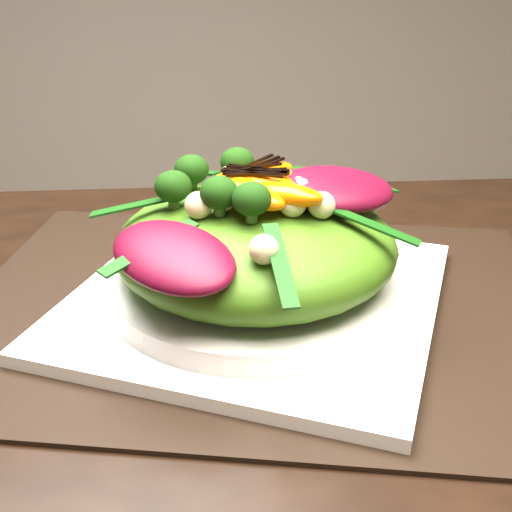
{
  "coord_description": "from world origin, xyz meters",
  "views": [
    {
      "loc": [
        0.16,
        -0.34,
        1.03
      ],
      "look_at": [
        0.2,
        0.15,
        0.8
      ],
      "focal_mm": 48.0,
      "sensor_mm": 36.0,
      "label": 1
    }
  ],
  "objects": [
    {
      "name": "lettuce_mound",
      "position": [
        0.2,
        0.15,
        0.81
      ],
      "size": [
        0.25,
        0.25,
        0.08
      ],
      "primitive_type": "ellipsoid",
      "rotation": [
        0.0,
        0.0,
        -0.16
      ],
      "color": "#406A13",
      "rests_on": "salad_bowl"
    },
    {
      "name": "macadamia_nut",
      "position": [
        0.22,
        0.12,
        0.85
      ],
      "size": [
        0.03,
        0.03,
        0.02
      ],
      "primitive_type": "sphere",
      "rotation": [
        0.0,
        0.0,
        -0.32
      ],
      "color": "#C9B28E",
      "rests_on": "lettuce_mound"
    },
    {
      "name": "plate_base",
      "position": [
        0.2,
        0.15,
        0.76
      ],
      "size": [
        0.37,
        0.37,
        0.01
      ],
      "primitive_type": "cube",
      "rotation": [
        0.0,
        0.0,
        -0.4
      ],
      "color": "white",
      "rests_on": "placemat"
    },
    {
      "name": "placemat",
      "position": [
        0.2,
        0.15,
        0.75
      ],
      "size": [
        0.54,
        0.45,
        0.0
      ],
      "primitive_type": "cube",
      "rotation": [
        0.0,
        0.0,
        -0.19
      ],
      "color": "black",
      "rests_on": "dining_table"
    },
    {
      "name": "radicchio_leaf",
      "position": [
        0.26,
        0.15,
        0.85
      ],
      "size": [
        0.11,
        0.09,
        0.02
      ],
      "primitive_type": "ellipsoid",
      "rotation": [
        0.0,
        0.0,
        0.29
      ],
      "color": "#480719",
      "rests_on": "lettuce_mound"
    },
    {
      "name": "broccoli_floret",
      "position": [
        0.13,
        0.17,
        0.86
      ],
      "size": [
        0.05,
        0.05,
        0.04
      ],
      "primitive_type": "sphere",
      "rotation": [
        0.0,
        0.0,
        -0.24
      ],
      "color": "black",
      "rests_on": "lettuce_mound"
    },
    {
      "name": "balsamic_drizzle",
      "position": [
        0.18,
        0.17,
        0.86
      ],
      "size": [
        0.05,
        0.01,
        0.0
      ],
      "primitive_type": "cube",
      "rotation": [
        0.0,
        0.0,
        -0.12
      ],
      "color": "black",
      "rests_on": "orange_segment"
    },
    {
      "name": "salad_bowl",
      "position": [
        0.2,
        0.15,
        0.77
      ],
      "size": [
        0.31,
        0.31,
        0.02
      ],
      "primitive_type": "cylinder",
      "rotation": [
        0.0,
        0.0,
        0.34
      ],
      "color": "silver",
      "rests_on": "plate_base"
    },
    {
      "name": "orange_segment",
      "position": [
        0.18,
        0.17,
        0.85
      ],
      "size": [
        0.07,
        0.04,
        0.02
      ],
      "primitive_type": "ellipsoid",
      "rotation": [
        0.0,
        0.0,
        -0.12
      ],
      "color": "#EE5B03",
      "rests_on": "lettuce_mound"
    }
  ]
}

